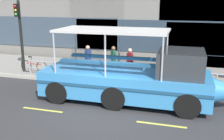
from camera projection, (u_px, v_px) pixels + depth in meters
The scene contains 12 objects.
ground_plane at pixel (103, 111), 10.59m from camera, with size 120.00×120.00×0.00m, color #333335.
sidewalk at pixel (131, 73), 15.77m from camera, with size 32.00×4.80×0.18m, color gray.
curb_edge at pixel (121, 85), 13.46m from camera, with size 32.00×0.18×0.18m, color #B2ADA3.
lane_centreline at pixel (98, 117), 10.03m from camera, with size 25.80×0.12×0.01m.
curb_guardrail at pixel (130, 72), 13.52m from camera, with size 11.91×0.09×0.81m.
traffic_light_pole at pixel (20, 29), 15.11m from camera, with size 0.24×0.46×4.17m.
leaned_bicycle at pixel (34, 66), 15.50m from camera, with size 1.74×0.46×0.96m.
duck_tour_boat at pixel (136, 79), 11.30m from camera, with size 9.02×2.54×3.16m.
pedestrian_near_bow at pixel (199, 63), 13.65m from camera, with size 0.35×0.38×1.67m.
pedestrian_mid_left at pixel (130, 60), 14.22m from camera, with size 0.42×0.31×1.66m.
pedestrian_mid_right at pixel (113, 58), 14.85m from camera, with size 0.37×0.35×1.66m.
pedestrian_near_stern at pixel (88, 57), 15.10m from camera, with size 0.31×0.43×1.66m.
Camera 1 is at (3.05, -9.33, 4.32)m, focal length 41.87 mm.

